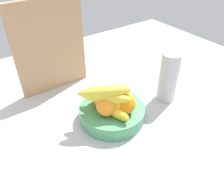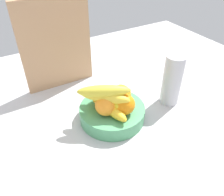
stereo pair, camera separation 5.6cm
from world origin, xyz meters
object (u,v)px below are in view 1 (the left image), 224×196
Objects in this scene: orange_front_right at (101,96)px; orange_back_left at (125,104)px; fruit_bowl at (112,113)px; orange_center at (106,106)px; orange_front_left at (120,94)px; thermos_tumbler at (168,77)px; banana_bunch at (107,99)px; cutting_board at (50,47)px.

orange_back_left is (4.03, -8.05, 0.00)cm from orange_front_right.
orange_back_left reaches higher than fruit_bowl.
orange_center and orange_back_left have the same top height.
orange_center is (-7.55, -2.33, 0.00)cm from orange_front_left.
orange_back_left is 22.09cm from thermos_tumbler.
orange_back_left is 0.36× the size of thermos_tumbler.
orange_front_right is 0.36× the size of thermos_tumbler.
fruit_bowl is at bearing 25.23° from orange_center.
orange_front_right is 26.81cm from thermos_tumbler.
orange_front_left is 0.39× the size of banana_bunch.
orange_front_left is 6.57cm from orange_front_right.
thermos_tumbler reaches higher than orange_front_right.
thermos_tumbler reaches higher than orange_back_left.
fruit_bowl is 1.23× the size of banana_bunch.
banana_bunch reaches higher than fruit_bowl.
banana_bunch reaches higher than orange_front_left.
orange_front_right is 1.00× the size of orange_center.
orange_back_left is at bearing -65.87° from fruit_bowl.
orange_center is at bearing -82.88° from cutting_board.
orange_center is 1.00× the size of orange_back_left.
fruit_bowl is 25.22cm from thermos_tumbler.
fruit_bowl is at bearing 18.08° from banana_bunch.
orange_front_right is at bearing 116.59° from orange_back_left.
orange_front_left is at bearing 8.51° from fruit_bowl.
orange_center is at bearing -107.76° from orange_front_right.
cutting_board is at bearing 133.67° from thermos_tumbler.
thermos_tumbler is at bearing -6.54° from fruit_bowl.
banana_bunch reaches higher than orange_center.
orange_front_left is 1.00× the size of orange_back_left.
thermos_tumbler is at bearing -45.69° from cutting_board.
orange_back_left is 37.01cm from cutting_board.
orange_front_right is (-2.03, 3.58, 6.09)cm from fruit_bowl.
thermos_tumbler is (27.73, -0.99, 1.17)cm from orange_center.
cutting_board reaches higher than banana_bunch.
orange_center is 6.35cm from orange_back_left.
thermos_tumbler is (26.02, -6.33, 1.17)cm from orange_front_right.
cutting_board is (-5.33, 26.51, 9.37)cm from orange_front_right.
orange_center is at bearing 177.96° from thermos_tumbler.
thermos_tumbler reaches higher than orange_center.
orange_front_left is 0.36× the size of thermos_tumbler.
fruit_bowl is at bearing -171.49° from orange_front_left.
fruit_bowl is 0.63× the size of cutting_board.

